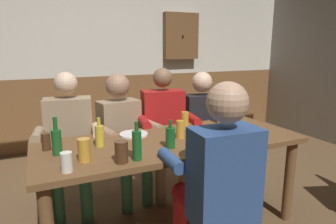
% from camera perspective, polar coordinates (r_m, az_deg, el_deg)
% --- Properties ---
extents(ground_plane, '(7.48, 7.48, 0.00)m').
position_cam_1_polar(ground_plane, '(2.66, -0.13, -20.23)').
color(ground_plane, brown).
extents(back_wall_upper, '(6.23, 0.12, 1.64)m').
position_cam_1_polar(back_wall_upper, '(4.45, -12.95, 17.42)').
color(back_wall_upper, beige).
extents(back_wall_wainscot, '(6.23, 0.12, 1.02)m').
position_cam_1_polar(back_wall_wainscot, '(4.53, -12.13, 0.45)').
color(back_wall_wainscot, brown).
rests_on(back_wall_wainscot, ground_plane).
extents(dining_table, '(2.02, 0.80, 0.74)m').
position_cam_1_polar(dining_table, '(2.31, 0.68, -7.73)').
color(dining_table, brown).
rests_on(dining_table, ground_plane).
extents(person_0, '(0.58, 0.56, 1.23)m').
position_cam_1_polar(person_0, '(2.71, -18.63, -4.53)').
color(person_0, '#997F60').
rests_on(person_0, ground_plane).
extents(person_1, '(0.56, 0.56, 1.20)m').
position_cam_1_polar(person_1, '(2.79, -8.83, -3.65)').
color(person_1, '#997F60').
rests_on(person_1, ground_plane).
extents(person_2, '(0.59, 0.58, 1.24)m').
position_cam_1_polar(person_2, '(2.93, -0.68, -2.55)').
color(person_2, '#AD1919').
rests_on(person_2, ground_plane).
extents(person_3, '(0.53, 0.57, 1.19)m').
position_cam_1_polar(person_3, '(3.13, 6.96, -2.02)').
color(person_3, black).
rests_on(person_3, ground_plane).
extents(person_4, '(0.53, 0.55, 1.27)m').
position_cam_1_polar(person_4, '(1.78, 9.54, -12.28)').
color(person_4, '#2D4C84').
rests_on(person_4, ground_plane).
extents(table_candle, '(0.04, 0.04, 0.08)m').
position_cam_1_polar(table_candle, '(2.35, 4.79, -3.82)').
color(table_candle, '#F9E08C').
rests_on(table_candle, dining_table).
extents(condiment_caddy, '(0.14, 0.10, 0.05)m').
position_cam_1_polar(condiment_caddy, '(2.04, 7.75, -6.89)').
color(condiment_caddy, '#B2B7BC').
rests_on(condiment_caddy, dining_table).
extents(plate_0, '(0.23, 0.23, 0.01)m').
position_cam_1_polar(plate_0, '(2.40, -6.70, -4.32)').
color(plate_0, white).
rests_on(plate_0, dining_table).
extents(bottle_0, '(0.06, 0.06, 0.25)m').
position_cam_1_polar(bottle_0, '(1.85, -6.08, -6.35)').
color(bottle_0, '#195923').
rests_on(bottle_0, dining_table).
extents(bottle_1, '(0.06, 0.06, 0.26)m').
position_cam_1_polar(bottle_1, '(2.07, -20.85, -5.27)').
color(bottle_1, '#195923').
rests_on(bottle_1, dining_table).
extents(bottle_2, '(0.07, 0.07, 0.20)m').
position_cam_1_polar(bottle_2, '(2.07, 0.46, -4.92)').
color(bottle_2, '#195923').
rests_on(bottle_2, dining_table).
extents(bottle_3, '(0.06, 0.06, 0.21)m').
position_cam_1_polar(bottle_3, '(2.15, -13.21, -4.42)').
color(bottle_3, gold).
rests_on(bottle_3, dining_table).
extents(pint_glass_0, '(0.08, 0.08, 0.15)m').
position_cam_1_polar(pint_glass_0, '(1.91, -16.01, -7.13)').
color(pint_glass_0, gold).
rests_on(pint_glass_0, dining_table).
extents(pint_glass_1, '(0.07, 0.07, 0.16)m').
position_cam_1_polar(pint_glass_1, '(2.77, 10.26, -0.62)').
color(pint_glass_1, '#E5C64C').
rests_on(pint_glass_1, dining_table).
extents(pint_glass_2, '(0.06, 0.06, 0.10)m').
position_cam_1_polar(pint_glass_2, '(2.51, 10.69, -2.60)').
color(pint_glass_2, gold).
rests_on(pint_glass_2, dining_table).
extents(pint_glass_3, '(0.07, 0.07, 0.12)m').
position_cam_1_polar(pint_glass_3, '(1.79, -19.14, -9.21)').
color(pint_glass_3, white).
rests_on(pint_glass_3, dining_table).
extents(pint_glass_4, '(0.06, 0.06, 0.14)m').
position_cam_1_polar(pint_glass_4, '(2.29, 2.40, -3.39)').
color(pint_glass_4, gold).
rests_on(pint_glass_4, dining_table).
extents(pint_glass_5, '(0.07, 0.07, 0.14)m').
position_cam_1_polar(pint_glass_5, '(2.39, 12.96, -3.07)').
color(pint_glass_5, '#4C2D19').
rests_on(pint_glass_5, dining_table).
extents(pint_glass_6, '(0.07, 0.07, 0.15)m').
position_cam_1_polar(pint_glass_6, '(2.56, 3.30, -1.59)').
color(pint_glass_6, gold).
rests_on(pint_glass_6, dining_table).
extents(pint_glass_7, '(0.06, 0.06, 0.12)m').
position_cam_1_polar(pint_glass_7, '(2.20, -22.63, -5.34)').
color(pint_glass_7, '#4C2D19').
rests_on(pint_glass_7, dining_table).
extents(pint_glass_8, '(0.08, 0.08, 0.14)m').
position_cam_1_polar(pint_glass_8, '(1.84, -9.04, -7.67)').
color(pint_glass_8, '#4C2D19').
rests_on(pint_glass_8, dining_table).
extents(wall_dart_cabinet, '(0.56, 0.15, 0.70)m').
position_cam_1_polar(wall_dart_cabinet, '(4.72, 2.53, 14.53)').
color(wall_dart_cabinet, brown).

